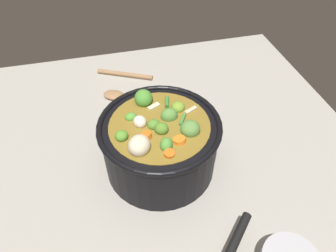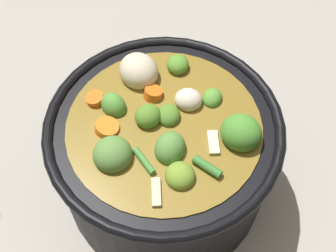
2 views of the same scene
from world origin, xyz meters
TOP-DOWN VIEW (x-y plane):
  - ground_plane at (0.00, 0.00)m, footprint 1.10×1.10m
  - cooking_pot at (-0.00, -0.00)m, footprint 0.28×0.28m
  - wooden_spoon at (-0.06, 0.34)m, footprint 0.18×0.18m

SIDE VIEW (x-z plane):
  - ground_plane at x=0.00m, z-range 0.00..0.00m
  - wooden_spoon at x=-0.06m, z-range 0.00..0.02m
  - cooking_pot at x=0.00m, z-range -0.01..0.16m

